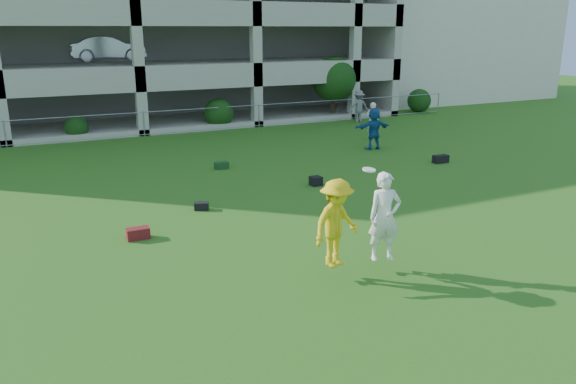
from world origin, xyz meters
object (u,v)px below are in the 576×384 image
bystander_e (372,121)px  crate_d (316,181)px  bystander_d (374,129)px  parking_garage (105,10)px  bystander_f (359,106)px  frisbee_contest (351,221)px  stucco_building (415,28)px

bystander_e → crate_d: bearing=93.3°
bystander_d → parking_garage: bearing=-59.2°
bystander_e → parking_garage: (-9.51, 14.04, 5.16)m
bystander_e → crate_d: bystander_e is taller
bystander_d → bystander_f: bearing=-114.0°
bystander_d → frisbee_contest: bearing=57.3°
bystander_d → crate_d: bearing=42.5°
bystander_e → crate_d: (-6.33, -6.05, -0.70)m
bystander_f → crate_d: bystander_f is taller
bystander_f → parking_garage: size_ratio=0.06×
stucco_building → bystander_f: bearing=-138.9°
bystander_d → crate_d: bystander_d is taller
bystander_f → frisbee_contest: bearing=66.4°
bystander_d → frisbee_contest: (-7.80, -10.53, 0.33)m
stucco_building → parking_garage: bearing=-179.3°
bystander_d → bystander_f: (3.36, 6.36, -0.02)m
parking_garage → crate_d: bearing=-81.0°
stucco_building → frisbee_contest: stucco_building is taller
stucco_building → bystander_f: size_ratio=9.14×
crate_d → parking_garage: (-3.18, 20.09, 5.86)m
bystander_d → bystander_e: bystander_d is taller
crate_d → frisbee_contest: 7.18m
parking_garage → bystander_f: bearing=-40.1°
bystander_f → frisbee_contest: size_ratio=0.81×
stucco_building → bystander_d: stucco_building is taller
stucco_building → bystander_e: stucco_building is taller
bystander_f → crate_d: size_ratio=5.00×
bystander_d → bystander_e: 2.44m
bystander_e → frisbee_contest: size_ratio=0.79×
frisbee_contest → parking_garage: (-0.38, 26.62, 4.79)m
parking_garage → stucco_building: bearing=0.7°
bystander_e → bystander_f: (2.03, 4.31, 0.02)m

